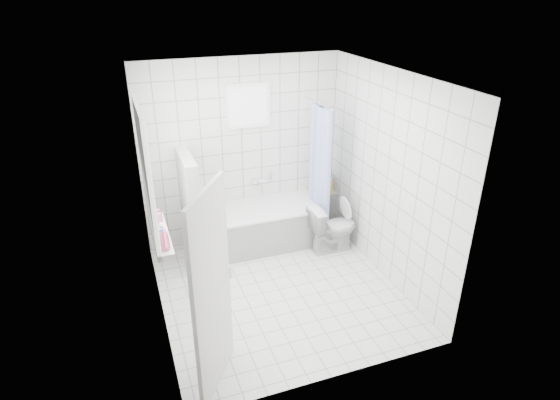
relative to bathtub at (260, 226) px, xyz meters
name	(u,v)px	position (x,y,z in m)	size (l,w,h in m)	color
ground	(279,289)	(-0.11, -1.12, -0.29)	(3.00, 3.00, 0.00)	white
ceiling	(279,76)	(-0.11, -1.12, 2.31)	(3.00, 3.00, 0.00)	white
wall_back	(242,152)	(-0.11, 0.38, 1.01)	(2.80, 0.02, 2.60)	white
wall_front	(339,264)	(-0.11, -2.62, 1.01)	(2.80, 0.02, 2.60)	white
wall_left	(151,214)	(-1.51, -1.12, 1.01)	(0.02, 3.00, 2.60)	white
wall_right	(387,178)	(1.29, -1.12, 1.01)	(0.02, 3.00, 2.60)	white
window_left	(149,176)	(-1.47, -0.82, 1.31)	(0.01, 0.90, 1.40)	white
window_back	(249,106)	(-0.01, 0.33, 1.66)	(0.50, 0.01, 0.50)	white
window_sill	(161,236)	(-1.42, -0.82, 0.57)	(0.18, 1.02, 0.08)	white
door	(212,294)	(-1.14, -2.27, 0.71)	(0.04, 0.80, 2.00)	silver
bathtub	(260,226)	(0.00, 0.00, 0.00)	(1.79, 0.77, 0.58)	white
partition_wall	(190,209)	(-0.96, -0.05, 0.46)	(0.15, 0.85, 1.50)	white
tiled_ledge	(325,208)	(1.14, 0.25, -0.02)	(0.40, 0.24, 0.55)	white
toilet	(333,228)	(0.92, -0.48, 0.05)	(0.38, 0.68, 0.69)	white
curtain_rod	(318,103)	(0.83, -0.02, 1.71)	(0.02, 0.02, 0.80)	silver
shower_curtain	(319,170)	(0.83, -0.16, 0.81)	(0.14, 0.48, 1.78)	#455CCB
tub_faucet	(258,181)	(0.10, 0.33, 0.56)	(0.18, 0.06, 0.06)	silver
sill_bottles	(162,231)	(-1.41, -0.99, 0.71)	(0.16, 0.77, 0.27)	silver
ledge_bottles	(327,185)	(1.14, 0.22, 0.38)	(0.20, 0.19, 0.25)	yellow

